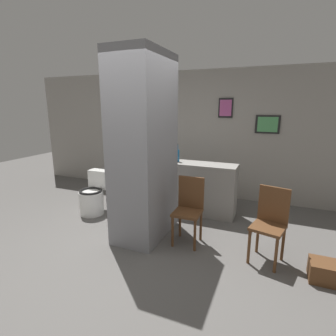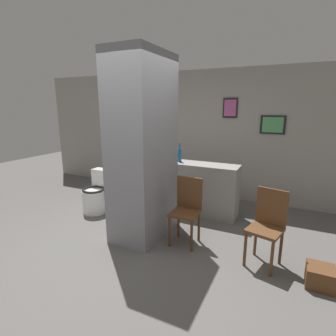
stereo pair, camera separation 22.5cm
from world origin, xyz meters
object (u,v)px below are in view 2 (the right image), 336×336
(bicycle, at_px, (142,186))
(chair_near_pillar, at_px, (187,208))
(toilet, at_px, (96,195))
(chair_by_doorway, at_px, (267,224))
(bottle_tall, at_px, (180,155))

(bicycle, bearing_deg, chair_near_pillar, -37.90)
(chair_near_pillar, bearing_deg, toilet, 169.19)
(chair_by_doorway, xyz_separation_m, bicycle, (-2.43, 1.13, -0.17))
(chair_near_pillar, height_order, bottle_tall, bottle_tall)
(bicycle, height_order, bottle_tall, bottle_tall)
(chair_by_doorway, bearing_deg, chair_near_pillar, -168.86)
(chair_near_pillar, height_order, bicycle, chair_near_pillar)
(toilet, bearing_deg, bottle_tall, 28.60)
(chair_by_doorway, bearing_deg, toilet, -173.06)
(chair_near_pillar, distance_m, bottle_tall, 1.30)
(bottle_tall, bearing_deg, bicycle, 178.73)
(bottle_tall, bearing_deg, chair_by_doorway, -34.21)
(bicycle, bearing_deg, toilet, -125.39)
(chair_by_doorway, bearing_deg, bottle_tall, 160.10)
(toilet, distance_m, chair_by_doorway, 2.99)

